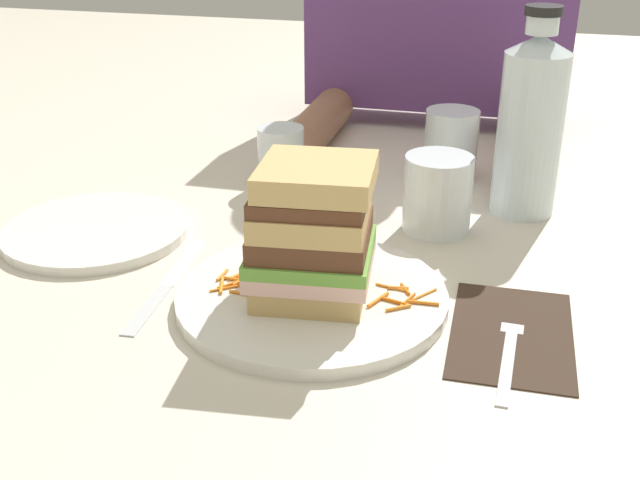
{
  "coord_description": "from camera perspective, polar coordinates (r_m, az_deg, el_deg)",
  "views": [
    {
      "loc": [
        0.19,
        -0.64,
        0.37
      ],
      "look_at": [
        0.02,
        0.01,
        0.05
      ],
      "focal_mm": 43.61,
      "sensor_mm": 36.0,
      "label": 1
    }
  ],
  "objects": [
    {
      "name": "carrot_shred_16",
      "position": [
        0.72,
        6.36,
        -4.47
      ],
      "size": [
        0.01,
        0.03,
        0.0
      ],
      "primitive_type": "cylinder",
      "rotation": [
        0.0,
        1.57,
        4.38
      ],
      "color": "orange",
      "rests_on": "main_plate"
    },
    {
      "name": "ground_plane",
      "position": [
        0.77,
        -1.28,
        -3.63
      ],
      "size": [
        3.0,
        3.0,
        0.0
      ],
      "primitive_type": "plane",
      "color": "beige"
    },
    {
      "name": "water_bottle",
      "position": [
        0.94,
        15.2,
        8.27
      ],
      "size": [
        0.08,
        0.08,
        0.24
      ],
      "color": "silver",
      "rests_on": "ground_plane"
    },
    {
      "name": "empty_tumbler_1",
      "position": [
        1.01,
        -2.88,
        6.14
      ],
      "size": [
        0.06,
        0.06,
        0.08
      ],
      "primitive_type": "cylinder",
      "color": "silver",
      "rests_on": "ground_plane"
    },
    {
      "name": "carrot_shred_0",
      "position": [
        0.73,
        -5.94,
        -3.89
      ],
      "size": [
        0.02,
        0.01,
        0.0
      ],
      "primitive_type": "cylinder",
      "rotation": [
        0.0,
        1.57,
        6.13
      ],
      "color": "orange",
      "rests_on": "main_plate"
    },
    {
      "name": "juice_glass",
      "position": [
        0.89,
        8.61,
        3.18
      ],
      "size": [
        0.08,
        0.08,
        0.09
      ],
      "color": "white",
      "rests_on": "ground_plane"
    },
    {
      "name": "side_plate",
      "position": [
        0.91,
        -16.13,
        0.66
      ],
      "size": [
        0.21,
        0.21,
        0.01
      ],
      "primitive_type": "cylinder",
      "color": "white",
      "rests_on": "ground_plane"
    },
    {
      "name": "carrot_shred_5",
      "position": [
        0.77,
        -7.18,
        -2.56
      ],
      "size": [
        0.0,
        0.02,
        0.0
      ],
      "primitive_type": "cylinder",
      "rotation": [
        0.0,
        1.57,
        1.5
      ],
      "color": "orange",
      "rests_on": "main_plate"
    },
    {
      "name": "carrot_shred_4",
      "position": [
        0.74,
        -6.89,
        -3.52
      ],
      "size": [
        0.03,
        0.02,
        0.0
      ],
      "primitive_type": "cylinder",
      "rotation": [
        0.0,
        1.57,
        3.78
      ],
      "color": "orange",
      "rests_on": "main_plate"
    },
    {
      "name": "carrot_shred_10",
      "position": [
        0.71,
        5.77,
        -4.98
      ],
      "size": [
        0.02,
        0.02,
        0.0
      ],
      "primitive_type": "cylinder",
      "rotation": [
        0.0,
        1.57,
        0.62
      ],
      "color": "orange",
      "rests_on": "main_plate"
    },
    {
      "name": "carrot_shred_2",
      "position": [
        0.76,
        -6.06,
        -2.92
      ],
      "size": [
        0.03,
        0.0,
        0.0
      ],
      "primitive_type": "cylinder",
      "rotation": [
        0.0,
        1.57,
        3.09
      ],
      "color": "orange",
      "rests_on": "main_plate"
    },
    {
      "name": "carrot_shred_1",
      "position": [
        0.76,
        -5.69,
        -2.95
      ],
      "size": [
        0.01,
        0.03,
        0.0
      ],
      "primitive_type": "cylinder",
      "rotation": [
        0.0,
        1.57,
        1.12
      ],
      "color": "orange",
      "rests_on": "main_plate"
    },
    {
      "name": "main_plate",
      "position": [
        0.74,
        -0.59,
        -4.22
      ],
      "size": [
        0.26,
        0.26,
        0.01
      ],
      "primitive_type": "cylinder",
      "color": "white",
      "rests_on": "ground_plane"
    },
    {
      "name": "carrot_shred_7",
      "position": [
        0.76,
        -5.97,
        -2.57
      ],
      "size": [
        0.02,
        0.02,
        0.0
      ],
      "primitive_type": "cylinder",
      "rotation": [
        0.0,
        1.57,
        1.04
      ],
      "color": "orange",
      "rests_on": "main_plate"
    },
    {
      "name": "fork",
      "position": [
        0.69,
        13.78,
        -7.35
      ],
      "size": [
        0.02,
        0.17,
        0.0
      ],
      "color": "silver",
      "rests_on": "napkin_dark"
    },
    {
      "name": "carrot_shred_17",
      "position": [
        0.72,
        4.27,
        -4.39
      ],
      "size": [
        0.02,
        0.03,
        0.0
      ],
      "primitive_type": "cylinder",
      "rotation": [
        0.0,
        1.57,
        4.3
      ],
      "color": "orange",
      "rests_on": "main_plate"
    },
    {
      "name": "carrot_shred_8",
      "position": [
        0.76,
        -5.43,
        -2.71
      ],
      "size": [
        0.03,
        0.01,
        0.0
      ],
      "primitive_type": "cylinder",
      "rotation": [
        0.0,
        1.57,
        0.32
      ],
      "color": "orange",
      "rests_on": "main_plate"
    },
    {
      "name": "sandwich",
      "position": [
        0.71,
        -0.55,
        0.64
      ],
      "size": [
        0.12,
        0.12,
        0.13
      ],
      "color": "tan",
      "rests_on": "main_plate"
    },
    {
      "name": "carrot_shred_13",
      "position": [
        0.72,
        7.62,
        -4.6
      ],
      "size": [
        0.03,
        0.0,
        0.0
      ],
      "primitive_type": "cylinder",
      "rotation": [
        0.0,
        1.57,
        3.2
      ],
      "color": "orange",
      "rests_on": "main_plate"
    },
    {
      "name": "carrot_shred_11",
      "position": [
        0.74,
        6.25,
        -3.66
      ],
      "size": [
        0.01,
        0.02,
        0.0
      ],
      "primitive_type": "cylinder",
      "rotation": [
        0.0,
        1.57,
        5.23
      ],
      "color": "orange",
      "rests_on": "main_plate"
    },
    {
      "name": "carrot_shred_6",
      "position": [
        0.75,
        -6.58,
        -3.22
      ],
      "size": [
        0.02,
        0.02,
        0.0
      ],
      "primitive_type": "cylinder",
      "rotation": [
        0.0,
        1.57,
        4.01
      ],
      "color": "orange",
      "rests_on": "main_plate"
    },
    {
      "name": "knife",
      "position": [
        0.78,
        -11.27,
        -3.29
      ],
      "size": [
        0.03,
        0.2,
        0.0
      ],
      "color": "silver",
      "rests_on": "ground_plane"
    },
    {
      "name": "empty_tumbler_0",
      "position": [
        1.05,
        9.58,
        6.94
      ],
      "size": [
        0.07,
        0.07,
        0.09
      ],
      "primitive_type": "cylinder",
      "color": "silver",
      "rests_on": "ground_plane"
    },
    {
      "name": "carrot_shred_12",
      "position": [
        0.74,
        5.26,
        -3.52
      ],
      "size": [
        0.03,
        0.01,
        0.0
      ],
      "primitive_type": "cylinder",
      "rotation": [
        0.0,
        1.57,
        6.08
      ],
      "color": "orange",
      "rests_on": "main_plate"
    },
    {
      "name": "carrot_shred_3",
      "position": [
        0.75,
        -7.24,
        -3.31
      ],
      "size": [
        0.01,
        0.03,
        0.0
      ],
      "primitive_type": "cylinder",
      "rotation": [
        0.0,
        1.57,
        5.02
      ],
      "color": "orange",
      "rests_on": "main_plate"
    },
    {
      "name": "carrot_shred_9",
      "position": [
        0.72,
        5.44,
        -4.49
      ],
      "size": [
        0.03,
        0.01,
        0.0
      ],
      "primitive_type": "cylinder",
      "rotation": [
        0.0,
        1.57,
        6.02
      ],
      "color": "orange",
      "rests_on": "main_plate"
    },
    {
      "name": "carrot_shred_15",
      "position": [
        0.74,
        5.72,
        -3.65
      ],
      "size": [
        0.02,
        0.01,
        0.0
      ],
      "primitive_type": "cylinder",
      "rotation": [
        0.0,
        1.57,
        0.15
      ],
      "color": "orange",
      "rests_on": "main_plate"
    },
    {
      "name": "napkin_dark",
      "position": [
        0.71,
        13.89,
        -6.62
      ],
      "size": [
        0.11,
        0.17,
        0.0
      ],
      "primitive_type": "cube",
      "rotation": [
        0.0,
        0.0,
        0.02
      ],
      "color": "#38281E",
      "rests_on": "ground_plane"
    },
    {
      "name": "carrot_shred_14",
      "position": [
        0.73,
        7.66,
        -3.97
      ],
      "size": [
        0.02,
        0.03,
        0.0
      ],
      "primitive_type": "cylinder",
      "rotation": [
        0.0,
        1.57,
        4.08
      ],
      "color": "orange",
      "rests_on": "main_plate"
    }
  ]
}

